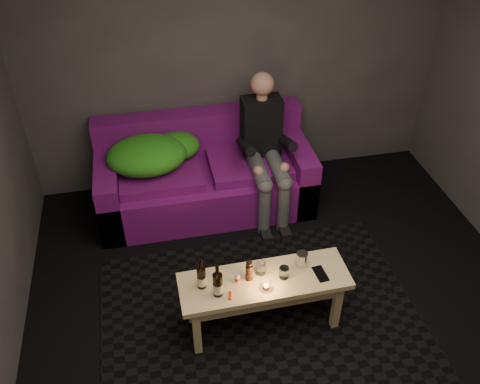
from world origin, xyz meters
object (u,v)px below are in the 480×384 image
object	(u,v)px
coffee_table	(264,287)
beer_bottle_b	(218,284)
person	(265,146)
sofa	(205,176)
beer_bottle_a	(201,277)
steel_cup	(302,259)

from	to	relation	value
coffee_table	beer_bottle_b	size ratio (longest dim) A/B	4.36
person	beer_bottle_b	distance (m)	1.63
person	sofa	bearing A→B (deg)	163.55
sofa	beer_bottle_a	world-z (taller)	sofa
sofa	beer_bottle_a	distance (m)	1.59
person	coffee_table	distance (m)	1.47
person	beer_bottle_a	distance (m)	1.59
coffee_table	person	bearing A→B (deg)	76.06
sofa	beer_bottle_a	size ratio (longest dim) A/B	7.65
sofa	steel_cup	world-z (taller)	sofa
person	beer_bottle_a	world-z (taller)	person
person	beer_bottle_a	size ratio (longest dim) A/B	5.11
person	beer_bottle_a	xyz separation A→B (m)	(-0.79, -1.38, -0.09)
beer_bottle_a	coffee_table	bearing A→B (deg)	-3.01
beer_bottle_a	steel_cup	distance (m)	0.74
beer_bottle_a	beer_bottle_b	xyz separation A→B (m)	(0.10, -0.09, 0.01)
person	beer_bottle_b	xyz separation A→B (m)	(-0.69, -1.47, -0.09)
sofa	beer_bottle_a	xyz separation A→B (m)	(-0.24, -1.54, 0.28)
sofa	person	size ratio (longest dim) A/B	1.50
beer_bottle_a	steel_cup	xyz separation A→B (m)	(0.74, 0.05, -0.04)
person	steel_cup	xyz separation A→B (m)	(-0.05, -1.32, -0.13)
sofa	steel_cup	xyz separation A→B (m)	(0.49, -1.49, 0.25)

